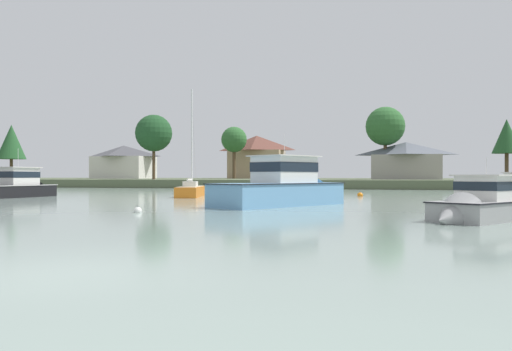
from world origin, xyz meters
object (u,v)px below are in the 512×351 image
object	(u,v)px
mooring_buoy_green	(220,192)
mooring_buoy_white	(138,211)
sailboat_orange	(191,194)
mooring_buoy_orange	(360,195)
cruiser_skyblue	(289,194)
cruiser_black	(20,190)
cruiser_grey	(481,211)

from	to	relation	value
mooring_buoy_green	mooring_buoy_white	xyz separation A→B (m)	(5.66, -28.81, 0.01)
sailboat_orange	mooring_buoy_orange	xyz separation A→B (m)	(13.52, 4.17, -0.14)
cruiser_skyblue	cruiser_black	distance (m)	23.92
sailboat_orange	mooring_buoy_white	size ratio (longest dim) A/B	21.98
cruiser_grey	mooring_buoy_orange	distance (m)	23.86
sailboat_orange	mooring_buoy_green	xyz separation A→B (m)	(-1.08, 10.68, -0.16)
sailboat_orange	cruiser_skyblue	xyz separation A→B (m)	(10.33, -10.34, 0.44)
cruiser_grey	cruiser_black	distance (m)	35.43
sailboat_orange	mooring_buoy_white	world-z (taller)	sailboat_orange
cruiser_black	mooring_buoy_green	bearing A→B (deg)	52.29
mooring_buoy_white	sailboat_orange	bearing A→B (deg)	104.17
cruiser_skyblue	mooring_buoy_white	size ratio (longest dim) A/B	22.82
mooring_buoy_orange	cruiser_grey	bearing A→B (deg)	-75.47
cruiser_grey	mooring_buoy_orange	size ratio (longest dim) A/B	12.25
mooring_buoy_green	mooring_buoy_white	bearing A→B (deg)	-78.89
sailboat_orange	cruiser_grey	xyz separation A→B (m)	(19.51, -18.93, 0.16)
mooring_buoy_orange	mooring_buoy_white	bearing A→B (deg)	-111.85
cruiser_grey	cruiser_skyblue	distance (m)	12.57
cruiser_skyblue	mooring_buoy_orange	bearing A→B (deg)	77.59
cruiser_black	mooring_buoy_orange	xyz separation A→B (m)	(26.41, 8.77, -0.48)
mooring_buoy_green	mooring_buoy_orange	bearing A→B (deg)	-24.02
cruiser_grey	mooring_buoy_green	world-z (taller)	cruiser_grey
mooring_buoy_green	mooring_buoy_white	size ratio (longest dim) A/B	0.87
cruiser_grey	mooring_buoy_orange	bearing A→B (deg)	104.53
cruiser_black	cruiser_skyblue	bearing A→B (deg)	-13.89
cruiser_grey	cruiser_skyblue	bearing A→B (deg)	136.89
mooring_buoy_orange	cruiser_black	bearing A→B (deg)	-161.64
cruiser_grey	cruiser_black	size ratio (longest dim) A/B	0.75
cruiser_black	mooring_buoy_white	distance (m)	22.11
cruiser_skyblue	mooring_buoy_white	bearing A→B (deg)	-126.41
cruiser_skyblue	mooring_buoy_green	xyz separation A→B (m)	(-11.41, 21.02, -0.61)
sailboat_orange	mooring_buoy_white	bearing A→B (deg)	-75.83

